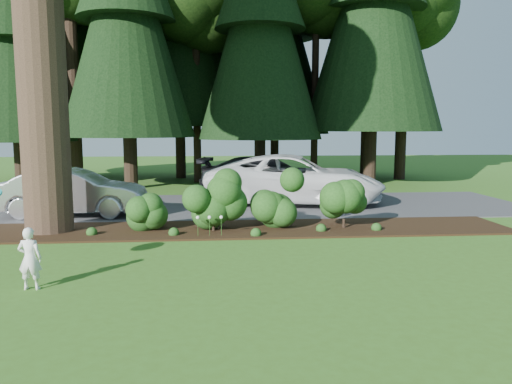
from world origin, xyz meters
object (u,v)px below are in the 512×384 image
(car_white_suv, at_px, (294,179))
(car_silver_wagon, at_px, (73,192))
(car_dark_suv, at_px, (268,177))
(child, at_px, (30,258))

(car_white_suv, bearing_deg, car_silver_wagon, 115.32)
(car_dark_suv, xyz_separation_m, child, (-5.39, -11.32, -0.28))
(car_silver_wagon, xyz_separation_m, car_white_suv, (7.37, 1.90, 0.15))
(child, bearing_deg, car_dark_suv, -112.87)
(car_silver_wagon, bearing_deg, car_dark_suv, -56.99)
(car_dark_suv, bearing_deg, car_silver_wagon, 130.64)
(car_silver_wagon, height_order, child, car_silver_wagon)
(car_white_suv, xyz_separation_m, car_dark_suv, (-0.74, 2.10, -0.10))
(car_white_suv, height_order, car_dark_suv, car_white_suv)
(car_white_suv, bearing_deg, car_dark_suv, 30.30)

